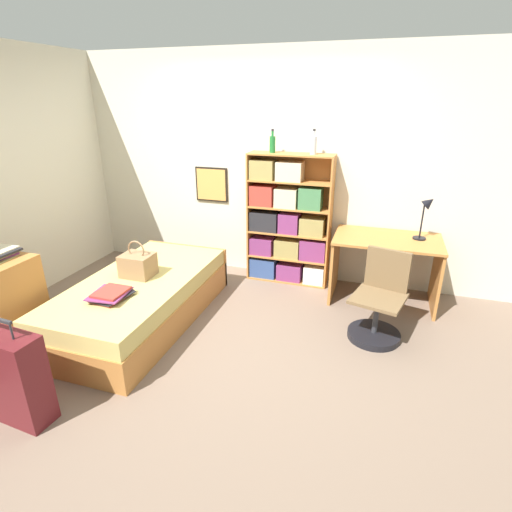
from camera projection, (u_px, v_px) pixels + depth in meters
ground_plane at (216, 333)px, 3.77m from camera, size 14.00×14.00×0.00m
wall_back at (265, 168)px, 4.68m from camera, size 10.00×0.09×2.60m
bed at (142, 299)px, 3.94m from camera, size 1.00×2.01×0.45m
handbag at (138, 265)px, 3.86m from camera, size 0.30×0.25×0.36m
book_stack_on_bed at (111, 294)px, 3.45m from camera, size 0.33×0.37×0.08m
suitcase at (8, 376)px, 2.69m from camera, size 0.60×0.25×0.79m
bookcase at (287, 225)px, 4.64m from camera, size 0.96×0.28×1.51m
bottle_green at (272, 144)px, 4.35m from camera, size 0.07×0.07×0.25m
bottle_brown at (314, 145)px, 4.22m from camera, size 0.07×0.07×0.26m
desk at (385, 258)px, 4.22m from camera, size 1.08×0.68×0.72m
desk_lamp at (427, 210)px, 3.98m from camera, size 0.18×0.13×0.47m
desk_chair at (378, 312)px, 3.65m from camera, size 0.53×0.53×0.81m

